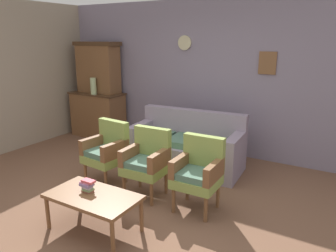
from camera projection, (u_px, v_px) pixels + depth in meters
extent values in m
plane|color=brown|center=(127.00, 213.00, 3.95)|extent=(7.68, 7.68, 0.00)
cube|color=gray|center=(215.00, 78.00, 5.78)|extent=(6.40, 0.06, 2.70)
cube|color=brown|center=(267.00, 63.00, 5.22)|extent=(0.28, 0.02, 0.36)
cylinder|color=beige|center=(185.00, 43.00, 5.87)|extent=(0.26, 0.03, 0.26)
cube|color=brown|center=(98.00, 115.00, 6.92)|extent=(1.10, 0.52, 0.90)
cube|color=#462D1B|center=(97.00, 93.00, 6.80)|extent=(1.16, 0.55, 0.03)
cube|color=brown|center=(98.00, 69.00, 6.73)|extent=(0.90, 0.36, 0.95)
cube|color=#462D1B|center=(97.00, 44.00, 6.60)|extent=(0.99, 0.38, 0.08)
cylinder|color=#ADC08A|center=(93.00, 86.00, 6.56)|extent=(0.12, 0.12, 0.33)
cube|color=gray|center=(185.00, 156.00, 5.25)|extent=(1.83, 0.92, 0.42)
cube|color=gray|center=(194.00, 124.00, 5.41)|extent=(1.78, 0.29, 0.48)
cube|color=gray|center=(236.00, 143.00, 4.81)|extent=(0.22, 0.81, 0.24)
cube|color=gray|center=(142.00, 130.00, 5.51)|extent=(0.22, 0.81, 0.24)
cube|color=#4C705B|center=(216.00, 146.00, 4.93)|extent=(0.50, 0.59, 0.10)
cube|color=#4C705B|center=(185.00, 141.00, 5.15)|extent=(0.50, 0.59, 0.10)
cube|color=#4C705B|center=(156.00, 137.00, 5.37)|extent=(0.50, 0.59, 0.10)
cube|color=#849947|center=(105.00, 158.00, 4.66)|extent=(0.57, 0.53, 0.12)
cube|color=#4C705B|center=(103.00, 153.00, 4.62)|extent=(0.48, 0.45, 0.10)
cube|color=#849947|center=(114.00, 136.00, 4.74)|extent=(0.53, 0.16, 0.46)
cube|color=brown|center=(115.00, 150.00, 4.49)|extent=(0.13, 0.49, 0.22)
cube|color=brown|center=(94.00, 144.00, 4.74)|extent=(0.13, 0.49, 0.22)
cylinder|color=brown|center=(106.00, 181.00, 4.45)|extent=(0.04, 0.04, 0.32)
cylinder|color=brown|center=(86.00, 173.00, 4.69)|extent=(0.04, 0.04, 0.32)
cylinder|color=brown|center=(125.00, 172.00, 4.74)|extent=(0.04, 0.04, 0.32)
cylinder|color=brown|center=(105.00, 165.00, 4.99)|extent=(0.04, 0.04, 0.32)
cube|color=#849947|center=(145.00, 169.00, 4.28)|extent=(0.54, 0.50, 0.12)
cube|color=#4C705B|center=(144.00, 163.00, 4.24)|extent=(0.46, 0.43, 0.10)
cube|color=#849947|center=(153.00, 144.00, 4.37)|extent=(0.52, 0.12, 0.46)
cube|color=brown|center=(160.00, 160.00, 4.13)|extent=(0.10, 0.48, 0.22)
cube|color=brown|center=(131.00, 154.00, 4.33)|extent=(0.10, 0.48, 0.22)
cylinder|color=brown|center=(152.00, 194.00, 4.08)|extent=(0.04, 0.04, 0.32)
cylinder|color=brown|center=(124.00, 187.00, 4.27)|extent=(0.04, 0.04, 0.32)
cylinder|color=brown|center=(166.00, 182.00, 4.40)|extent=(0.04, 0.04, 0.32)
cylinder|color=brown|center=(140.00, 176.00, 4.59)|extent=(0.04, 0.04, 0.32)
cube|color=#849947|center=(196.00, 181.00, 3.92)|extent=(0.53, 0.49, 0.12)
cube|color=#4C705B|center=(196.00, 175.00, 3.88)|extent=(0.45, 0.42, 0.10)
cube|color=#849947|center=(204.00, 154.00, 4.01)|extent=(0.52, 0.11, 0.46)
cube|color=brown|center=(214.00, 172.00, 3.77)|extent=(0.09, 0.48, 0.22)
cube|color=brown|center=(180.00, 165.00, 3.98)|extent=(0.09, 0.48, 0.22)
cylinder|color=brown|center=(206.00, 209.00, 3.72)|extent=(0.04, 0.04, 0.32)
cylinder|color=brown|center=(173.00, 200.00, 3.92)|extent=(0.04, 0.04, 0.32)
cylinder|color=brown|center=(218.00, 195.00, 4.04)|extent=(0.04, 0.04, 0.32)
cylinder|color=brown|center=(188.00, 188.00, 4.24)|extent=(0.04, 0.04, 0.32)
cube|color=brown|center=(93.00, 197.00, 3.50)|extent=(1.00, 0.56, 0.04)
cylinder|color=brown|center=(80.00, 195.00, 3.99)|extent=(0.04, 0.04, 0.38)
cylinder|color=brown|center=(141.00, 215.00, 3.53)|extent=(0.04, 0.04, 0.38)
cylinder|color=brown|center=(48.00, 213.00, 3.59)|extent=(0.04, 0.04, 0.38)
cylinder|color=brown|center=(113.00, 238.00, 3.13)|extent=(0.04, 0.04, 0.38)
cube|color=#9A4F44|center=(88.00, 191.00, 3.57)|extent=(0.12, 0.08, 0.02)
cube|color=#7B9862|center=(88.00, 189.00, 3.56)|extent=(0.11, 0.09, 0.02)
cube|color=#B1A4B0|center=(87.00, 187.00, 3.56)|extent=(0.10, 0.08, 0.03)
cube|color=#826FA3|center=(87.00, 185.00, 3.56)|extent=(0.14, 0.10, 0.03)
cube|color=#BB7095|center=(87.00, 182.00, 3.56)|extent=(0.13, 0.09, 0.02)
cube|color=#D2505B|center=(88.00, 181.00, 3.54)|extent=(0.15, 0.08, 0.03)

